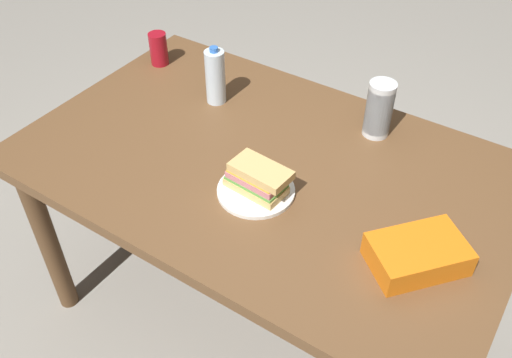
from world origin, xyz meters
name	(u,v)px	position (x,y,z in m)	size (l,w,h in m)	color
ground_plane	(264,309)	(0.00, 0.00, 0.00)	(8.00, 8.00, 0.00)	gray
dining_table	(266,185)	(0.00, 0.00, 0.66)	(1.49, 0.94, 0.76)	brown
paper_plate	(256,191)	(0.05, -0.13, 0.76)	(0.22, 0.22, 0.01)	white
sandwich	(257,178)	(0.05, -0.13, 0.81)	(0.19, 0.11, 0.08)	#DBB26B
soda_can_red	(159,49)	(-0.64, 0.26, 0.82)	(0.07, 0.07, 0.12)	maroon
chip_bag	(417,254)	(0.52, -0.13, 0.79)	(0.23, 0.15, 0.07)	orange
water_bottle_tall	(215,77)	(-0.32, 0.18, 0.85)	(0.07, 0.07, 0.20)	silver
plastic_cup_stack	(379,109)	(0.21, 0.31, 0.85)	(0.08, 0.08, 0.18)	silver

